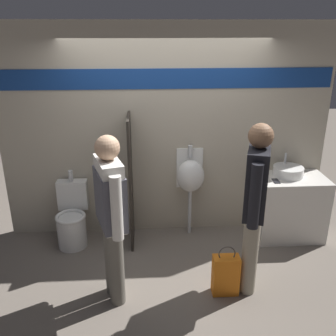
% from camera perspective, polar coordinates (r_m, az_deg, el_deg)
% --- Properties ---
extents(ground_plane, '(16.00, 16.00, 0.00)m').
position_cam_1_polar(ground_plane, '(4.78, 0.13, -12.57)').
color(ground_plane, '#70665B').
extents(display_wall, '(4.14, 0.07, 2.70)m').
position_cam_1_polar(display_wall, '(4.75, -0.33, 5.38)').
color(display_wall, '#B2A893').
rests_on(display_wall, ground_plane).
extents(sink_counter, '(0.86, 0.56, 0.84)m').
position_cam_1_polar(sink_counter, '(5.15, 17.97, -5.67)').
color(sink_counter, silver).
rests_on(sink_counter, ground_plane).
extents(sink_basin, '(0.38, 0.38, 0.26)m').
position_cam_1_polar(sink_basin, '(5.00, 17.82, -0.49)').
color(sink_basin, white).
rests_on(sink_basin, sink_counter).
extents(cell_phone, '(0.07, 0.14, 0.01)m').
position_cam_1_polar(cell_phone, '(4.80, 16.14, -1.91)').
color(cell_phone, '#232328').
rests_on(cell_phone, sink_counter).
extents(divider_near_counter, '(0.03, 0.55, 1.66)m').
position_cam_1_polar(divider_near_counter, '(4.64, -5.70, -2.11)').
color(divider_near_counter, '#28231E').
rests_on(divider_near_counter, ground_plane).
extents(urinal_near_counter, '(0.36, 0.27, 1.21)m').
position_cam_1_polar(urinal_near_counter, '(4.81, 3.43, -1.23)').
color(urinal_near_counter, silver).
rests_on(urinal_near_counter, ground_plane).
extents(toilet, '(0.38, 0.54, 0.93)m').
position_cam_1_polar(toilet, '(4.94, -14.40, -7.64)').
color(toilet, white).
rests_on(toilet, ground_plane).
extents(person_in_vest, '(0.35, 0.59, 1.74)m').
position_cam_1_polar(person_in_vest, '(3.60, -8.68, -6.27)').
color(person_in_vest, '#666056').
rests_on(person_in_vest, ground_plane).
extents(person_with_lanyard, '(0.34, 0.60, 1.81)m').
position_cam_1_polar(person_with_lanyard, '(3.81, 13.07, -5.21)').
color(person_with_lanyard, gray).
rests_on(person_with_lanyard, ground_plane).
extents(shopping_bag, '(0.27, 0.15, 0.57)m').
position_cam_1_polar(shopping_bag, '(4.07, 8.77, -15.77)').
color(shopping_bag, orange).
rests_on(shopping_bag, ground_plane).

